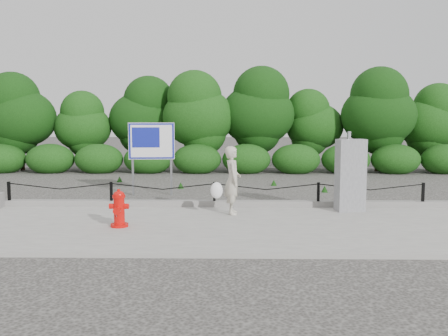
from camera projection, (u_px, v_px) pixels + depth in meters
The scene contains 9 objects.
ground at pixel (214, 210), 11.46m from camera, with size 90.00×90.00×0.00m, color #2D2B28.
sidewalk at pixel (211, 227), 9.47m from camera, with size 14.00×4.00×0.08m, color gray.
curb at pixel (214, 203), 11.50m from camera, with size 14.00×0.22×0.14m, color slate.
chain_barrier at pixel (214, 191), 11.41m from camera, with size 10.06×0.06×0.60m.
treeline at pixel (228, 115), 20.07m from camera, with size 20.12×3.40×4.28m.
fire_hydrant at pixel (119, 209), 9.30m from camera, with size 0.39×0.39×0.75m.
pedestrian at pixel (232, 181), 10.51m from camera, with size 0.69×0.58×1.51m.
utility_cabinet at pixel (350, 175), 10.85m from camera, with size 0.68×0.50×1.83m.
advertising_sign at pixel (151, 144), 13.48m from camera, with size 1.30×0.20×2.08m.
Camera 1 is at (0.44, -11.29, 2.21)m, focal length 38.00 mm.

